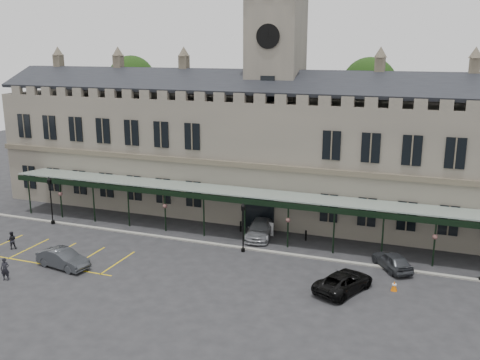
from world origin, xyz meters
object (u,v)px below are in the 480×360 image
(car_left_b, at_px, (63,259))
(lamp_post_left, at_px, (51,196))
(traffic_cone, at_px, (394,286))
(sign_board, at_px, (270,229))
(clock_tower, at_px, (275,88))
(person_a, at_px, (5,269))
(lamp_post_mid, at_px, (243,223))
(station_building, at_px, (274,154))
(car_van, at_px, (344,282))
(person_b, at_px, (12,240))
(car_right_a, at_px, (392,261))
(car_taxi, at_px, (260,229))

(car_left_b, bearing_deg, lamp_post_left, 52.33)
(lamp_post_left, xyz_separation_m, traffic_cone, (33.01, -3.59, -2.49))
(lamp_post_left, bearing_deg, sign_board, 11.43)
(clock_tower, distance_m, car_left_b, 25.67)
(lamp_post_left, relative_size, traffic_cone, 6.56)
(sign_board, relative_size, person_a, 0.73)
(lamp_post_mid, bearing_deg, station_building, 93.71)
(lamp_post_left, bearing_deg, car_left_b, -46.77)
(sign_board, relative_size, car_van, 0.25)
(station_building, xyz_separation_m, person_a, (-14.02, -22.72, -5.58))
(lamp_post_left, xyz_separation_m, person_b, (1.20, -6.74, -2.06))
(car_left_b, xyz_separation_m, car_van, (21.59, 3.61, -0.04))
(car_right_a, bearing_deg, clock_tower, -73.98)
(station_building, xyz_separation_m, car_left_b, (-11.50, -19.26, -5.72))
(station_building, distance_m, clock_tower, 6.64)
(sign_board, xyz_separation_m, car_right_a, (11.35, -3.96, 0.09))
(sign_board, height_order, person_a, person_a)
(sign_board, xyz_separation_m, person_b, (-19.95, -11.02, 0.16))
(station_building, distance_m, sign_board, 8.87)
(person_b, bearing_deg, car_left_b, 127.27)
(person_b, bearing_deg, station_building, -174.43)
(lamp_post_left, relative_size, car_taxi, 0.90)
(clock_tower, xyz_separation_m, traffic_cone, (13.51, -14.42, -12.75))
(clock_tower, distance_m, car_right_a, 20.81)
(station_building, distance_m, person_b, 25.94)
(car_right_a, distance_m, person_b, 32.09)
(station_building, relative_size, clock_tower, 2.42)
(car_van, xyz_separation_m, person_b, (-28.39, -1.84, 0.08))
(clock_tower, bearing_deg, car_taxi, -82.75)
(lamp_post_mid, relative_size, person_a, 2.47)
(car_right_a, height_order, person_b, person_b)
(lamp_post_left, height_order, sign_board, lamp_post_left)
(lamp_post_mid, relative_size, car_van, 0.85)
(car_left_b, bearing_deg, car_taxi, -36.44)
(station_building, xyz_separation_m, lamp_post_left, (-19.50, -10.74, -3.62))
(car_right_a, xyz_separation_m, person_b, (-31.30, -7.06, 0.08))
(traffic_cone, bearing_deg, car_taxi, 150.06)
(clock_tower, bearing_deg, car_van, -57.32)
(lamp_post_left, height_order, traffic_cone, lamp_post_left)
(car_left_b, xyz_separation_m, car_right_a, (24.50, 8.83, -0.04))
(sign_board, xyz_separation_m, car_left_b, (-13.15, -12.79, 0.12))
(car_left_b, relative_size, car_taxi, 0.86)
(station_building, relative_size, traffic_cone, 81.90)
(lamp_post_left, distance_m, traffic_cone, 33.30)
(lamp_post_left, bearing_deg, person_b, -79.87)
(car_taxi, bearing_deg, sign_board, 30.49)
(car_left_b, bearing_deg, person_a, 153.12)
(traffic_cone, height_order, person_a, person_a)
(car_right_a, bearing_deg, lamp_post_left, -34.46)
(sign_board, distance_m, car_van, 12.48)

